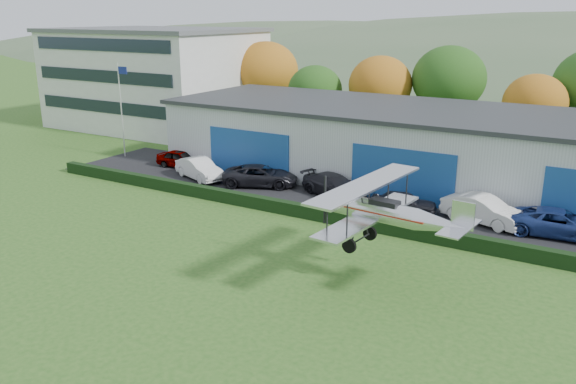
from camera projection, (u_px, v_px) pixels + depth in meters
The scene contains 16 objects.
ground at pixel (80, 331), 22.98m from camera, with size 300.00×300.00×0.00m, color #2B5A1C.
apron at pixel (366, 201), 38.78m from camera, with size 48.00×9.00×0.05m, color black.
hedge at pixel (334, 217), 34.72m from camera, with size 46.00×0.60×0.80m, color black.
hangar at pixel (431, 146), 42.77m from camera, with size 40.60×12.60×5.30m.
office_block at pixel (156, 77), 63.91m from camera, with size 20.60×15.60×10.40m.
flagpole at pixel (122, 102), 49.39m from camera, with size 1.05×0.10×8.00m.
tree_belt at pixel (432, 84), 54.34m from camera, with size 75.70×13.22×10.12m.
distant_hills at pixel (531, 119), 144.07m from camera, with size 430.00×196.00×56.00m.
car_0 at pixel (181, 159), 47.06m from camera, with size 1.61×4.01×1.37m, color gray.
car_1 at pixel (199, 169), 43.75m from camera, with size 1.63×4.67×1.54m, color silver.
car_2 at pixel (260, 176), 42.00m from camera, with size 2.46×5.33×1.48m, color black.
car_3 at pixel (334, 185), 39.64m from camera, with size 2.04×5.03×1.46m, color black.
car_4 at pixel (404, 202), 36.24m from camera, with size 1.62×4.03×1.37m, color black.
car_5 at pixel (483, 210), 34.48m from camera, with size 1.72×4.93×1.62m, color silver.
car_6 at pixel (559, 223), 32.53m from camera, with size 2.48×5.38×1.49m, color navy.
biplane at pixel (386, 211), 26.11m from camera, with size 7.21×8.28×3.09m.
Camera 1 is at (17.40, -13.37, 11.94)m, focal length 36.67 mm.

